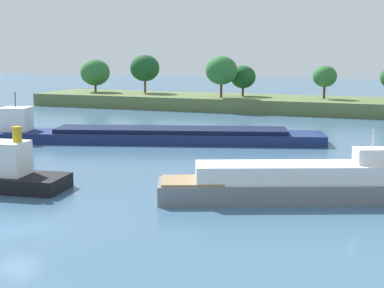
% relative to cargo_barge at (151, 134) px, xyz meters
% --- Properties ---
extents(ground_plane, '(400.00, 400.00, 0.00)m').
position_rel_cargo_barge_xyz_m(ground_plane, '(6.23, -32.82, -0.91)').
color(ground_plane, '#3D607F').
extents(treeline_island, '(92.12, 15.43, 10.28)m').
position_rel_cargo_barge_xyz_m(treeline_island, '(6.12, 40.81, 1.85)').
color(treeline_island, '#566B3D').
rests_on(treeline_island, ground).
extents(cargo_barge, '(38.55, 16.37, 5.81)m').
position_rel_cargo_barge_xyz_m(cargo_barge, '(0.00, 0.00, 0.00)').
color(cargo_barge, navy).
rests_on(cargo_barge, ground).
extents(white_riverboat, '(24.18, 12.54, 5.15)m').
position_rel_cargo_barge_xyz_m(white_riverboat, '(22.86, -19.20, 0.32)').
color(white_riverboat, slate).
rests_on(white_riverboat, ground).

